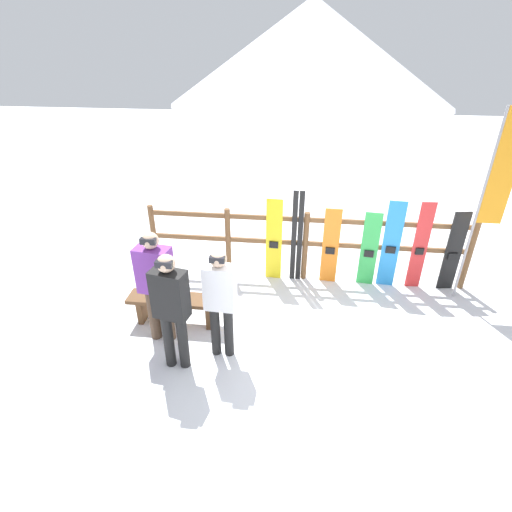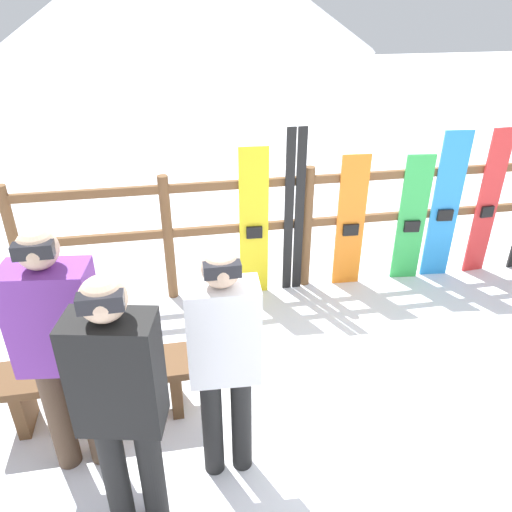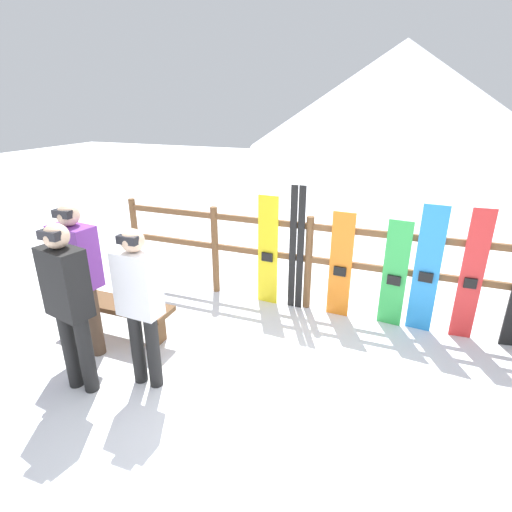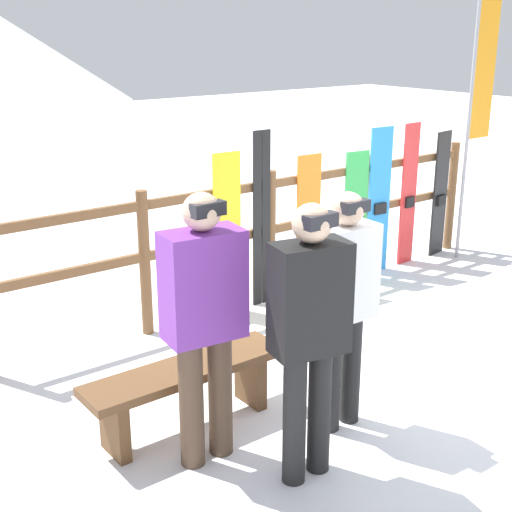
{
  "view_description": "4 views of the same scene",
  "coord_description": "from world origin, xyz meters",
  "views": [
    {
      "loc": [
        -0.13,
        -4.28,
        3.94
      ],
      "look_at": [
        -0.77,
        1.1,
        0.92
      ],
      "focal_mm": 28.0,
      "sensor_mm": 36.0,
      "label": 1
    },
    {
      "loc": [
        -1.3,
        -2.35,
        2.83
      ],
      "look_at": [
        -0.68,
        1.15,
        0.87
      ],
      "focal_mm": 35.0,
      "sensor_mm": 36.0,
      "label": 2
    },
    {
      "loc": [
        1.12,
        -2.81,
        2.67
      ],
      "look_at": [
        -0.42,
        1.18,
        1.0
      ],
      "focal_mm": 28.0,
      "sensor_mm": 36.0,
      "label": 3
    },
    {
      "loc": [
        -4.15,
        -3.17,
        2.62
      ],
      "look_at": [
        -0.95,
        1.02,
        0.89
      ],
      "focal_mm": 50.0,
      "sensor_mm": 36.0,
      "label": 4
    }
  ],
  "objects": [
    {
      "name": "snowboard_green",
      "position": [
        1.1,
        1.97,
        0.68
      ],
      "size": [
        0.29,
        0.08,
        1.37
      ],
      "color": "green",
      "rests_on": "ground"
    },
    {
      "name": "ground_plane",
      "position": [
        0.0,
        0.0,
        0.0
      ],
      "size": [
        40.0,
        40.0,
        0.0
      ],
      "primitive_type": "plane",
      "color": "white"
    },
    {
      "name": "snowboard_red",
      "position": [
        1.92,
        1.97,
        0.79
      ],
      "size": [
        0.25,
        0.07,
        1.59
      ],
      "color": "red",
      "rests_on": "ground"
    },
    {
      "name": "snowboard_orange",
      "position": [
        0.44,
        1.97,
        0.7
      ],
      "size": [
        0.29,
        0.06,
        1.41
      ],
      "color": "orange",
      "rests_on": "ground"
    },
    {
      "name": "person_white",
      "position": [
        -1.09,
        -0.11,
        0.95
      ],
      "size": [
        0.42,
        0.25,
        1.63
      ],
      "color": "black",
      "rests_on": "ground"
    },
    {
      "name": "snowboard_blue",
      "position": [
        1.45,
        1.97,
        0.79
      ],
      "size": [
        0.29,
        0.07,
        1.59
      ],
      "color": "#288CE0",
      "rests_on": "ground"
    },
    {
      "name": "bench",
      "position": [
        -1.94,
        0.49,
        0.34
      ],
      "size": [
        1.43,
        0.36,
        0.46
      ],
      "color": "brown",
      "rests_on": "ground"
    },
    {
      "name": "ski_pair_black",
      "position": [
        -0.15,
        1.98,
        0.85
      ],
      "size": [
        0.19,
        0.02,
        1.7
      ],
      "color": "black",
      "rests_on": "ground"
    },
    {
      "name": "snowboard_yellow",
      "position": [
        -0.55,
        1.97,
        0.76
      ],
      "size": [
        0.28,
        0.07,
        1.54
      ],
      "color": "yellow",
      "rests_on": "ground"
    },
    {
      "name": "mountain_backdrop",
      "position": [
        0.0,
        24.03,
        3.0
      ],
      "size": [
        18.0,
        18.0,
        6.0
      ],
      "color": "silver",
      "rests_on": "ground"
    },
    {
      "name": "rental_flag",
      "position": [
        2.69,
        1.73,
        1.97
      ],
      "size": [
        0.4,
        0.04,
        3.11
      ],
      "color": "#99999E",
      "rests_on": "ground"
    },
    {
      "name": "snowboard_black_stripe",
      "position": [
        2.48,
        1.97,
        0.72
      ],
      "size": [
        0.28,
        0.09,
        1.46
      ],
      "color": "black",
      "rests_on": "ground"
    },
    {
      "name": "fence",
      "position": [
        -0.0,
        2.03,
        0.76
      ],
      "size": [
        5.64,
        0.1,
        1.29
      ],
      "color": "brown",
      "rests_on": "ground"
    },
    {
      "name": "person_purple",
      "position": [
        -2.03,
        0.11,
        0.99
      ],
      "size": [
        0.5,
        0.32,
        1.72
      ],
      "color": "#4C3828",
      "rests_on": "ground"
    },
    {
      "name": "person_black",
      "position": [
        -1.65,
        -0.4,
        0.99
      ],
      "size": [
        0.48,
        0.32,
        1.7
      ],
      "color": "black",
      "rests_on": "ground"
    }
  ]
}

